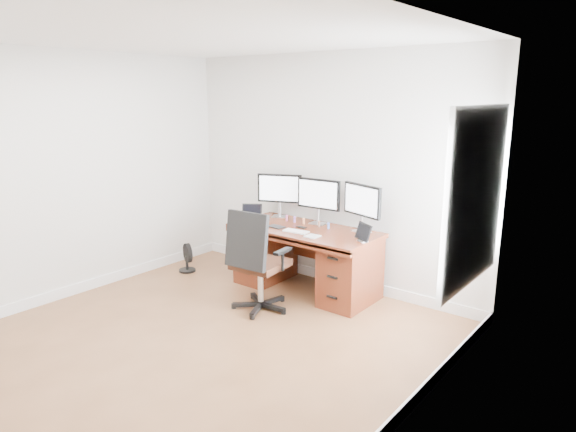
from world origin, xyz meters
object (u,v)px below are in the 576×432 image
Objects in this scene: floor_fan at (187,258)px; keyboard at (296,231)px; office_chair at (258,278)px; monitor_center at (318,196)px; desk at (306,257)px.

floor_fan is 1.29× the size of keyboard.
office_chair is 1.57m from floor_fan.
floor_fan is at bearing -177.97° from keyboard.
monitor_center is 1.94× the size of keyboard.
office_chair is 3.85× the size of keyboard.
desk is 4.62× the size of floor_fan.
desk reaches higher than floor_fan.
monitor_center is at bearing 81.57° from office_chair.
keyboard is (0.08, 0.56, 0.40)m from office_chair.
monitor_center is (0.06, 1.01, 0.73)m from office_chair.
monitor_center reaches higher than office_chair.
desk is 0.72m from monitor_center.
office_chair reaches higher than desk.
floor_fan is (-1.58, -0.43, -0.22)m from desk.
keyboard is at bearing 31.65° from floor_fan.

